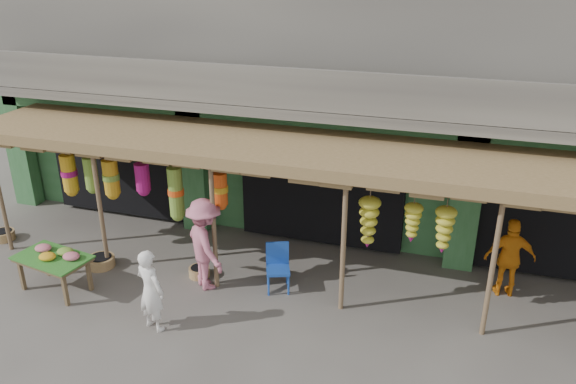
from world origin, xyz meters
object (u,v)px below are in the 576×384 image
(person_front, at_px, (151,290))
(person_shopper, at_px, (205,244))
(flower_table, at_px, (54,258))
(person_vendor, at_px, (510,258))
(blue_chair, at_px, (278,264))

(person_front, xyz_separation_m, person_shopper, (0.32, 1.51, 0.16))
(flower_table, height_order, person_shopper, person_shopper)
(person_front, relative_size, person_vendor, 0.96)
(flower_table, bearing_deg, person_vendor, 26.55)
(person_front, distance_m, person_shopper, 1.55)
(flower_table, bearing_deg, blue_chair, 28.60)
(blue_chair, distance_m, person_shopper, 1.45)
(person_front, xyz_separation_m, person_vendor, (5.90, 2.98, 0.03))
(flower_table, relative_size, person_front, 1.01)
(person_front, bearing_deg, flower_table, 5.43)
(person_vendor, bearing_deg, blue_chair, 4.22)
(flower_table, height_order, blue_chair, blue_chair)
(person_shopper, bearing_deg, person_front, 120.21)
(blue_chair, bearing_deg, person_shopper, 174.30)
(blue_chair, bearing_deg, person_front, -152.68)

